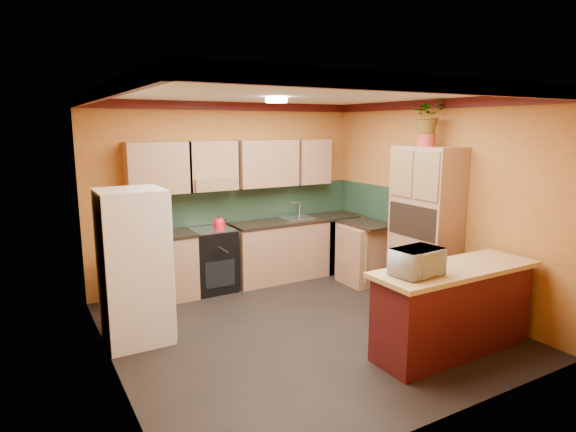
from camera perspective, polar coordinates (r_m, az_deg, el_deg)
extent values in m
plane|color=black|center=(5.85, 1.61, -13.14)|extent=(4.20, 4.20, 0.00)
cube|color=white|center=(5.36, 1.76, 14.30)|extent=(4.20, 4.20, 0.04)
cube|color=#BC7D32|center=(7.30, -6.97, 2.62)|extent=(4.20, 0.04, 2.70)
cube|color=#BC7D32|center=(3.86, 18.25, -5.02)|extent=(4.20, 0.04, 2.70)
cube|color=#BC7D32|center=(4.72, -20.62, -2.36)|extent=(0.04, 4.20, 2.70)
cube|color=#BC7D32|center=(6.77, 17.03, 1.61)|extent=(0.04, 4.20, 2.70)
cube|color=#1D3525|center=(7.41, -5.13, 1.48)|extent=(3.70, 0.02, 0.53)
cube|color=#1D3525|center=(7.80, 9.41, 1.84)|extent=(0.02, 1.40, 0.53)
cube|color=#AA8159|center=(7.13, -5.77, 6.10)|extent=(3.10, 0.34, 0.70)
cylinder|color=white|center=(5.88, -1.39, 13.58)|extent=(0.26, 0.26, 0.06)
cube|color=#AA8159|center=(7.29, -4.35, -4.64)|extent=(3.65, 0.60, 0.88)
cube|color=black|center=(7.19, -4.40, -1.10)|extent=(3.65, 0.62, 0.04)
cube|color=black|center=(7.06, -8.95, -5.14)|extent=(0.58, 0.58, 0.91)
cube|color=silver|center=(7.54, 0.92, -0.25)|extent=(0.48, 0.40, 0.03)
cube|color=#AA8159|center=(7.46, 9.48, -4.40)|extent=(0.60, 0.80, 0.88)
cube|color=black|center=(7.36, 9.59, -0.94)|extent=(0.62, 0.80, 0.04)
cube|color=white|center=(5.52, -17.80, -5.73)|extent=(0.68, 0.66, 1.70)
cube|color=#AA8159|center=(6.59, 15.92, -1.23)|extent=(0.48, 0.90, 2.10)
cylinder|color=#AE392A|center=(6.49, 16.12, 8.66)|extent=(0.22, 0.22, 0.16)
imported|color=#AA8159|center=(6.49, 16.26, 11.45)|extent=(0.44, 0.38, 0.47)
cube|color=#451012|center=(5.42, 18.98, -10.69)|extent=(1.80, 0.55, 0.88)
cube|color=tan|center=(5.27, 19.28, -5.96)|extent=(1.90, 0.65, 0.05)
imported|color=white|center=(4.83, 15.05, -5.26)|extent=(0.51, 0.37, 0.27)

